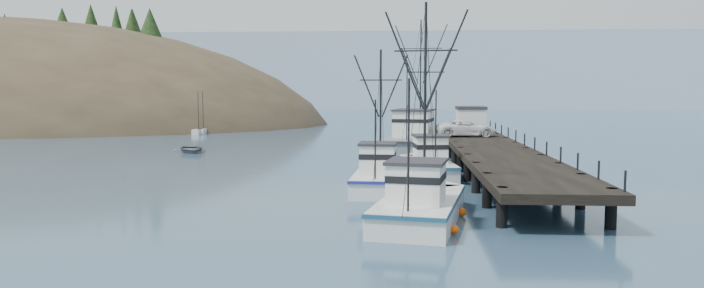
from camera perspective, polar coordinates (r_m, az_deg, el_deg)
name	(u,v)px	position (r m, az deg, el deg)	size (l,w,h in m)	color
ground	(286,208)	(35.84, -6.06, -5.84)	(400.00, 400.00, 0.00)	#2D4A64
pier	(493,151)	(51.48, 12.71, -0.65)	(6.00, 44.00, 2.00)	black
distant_ridge	(408,108)	(204.78, 5.08, 3.32)	(360.00, 40.00, 26.00)	#9EB2C6
distant_ridge_far	(265,106)	(224.54, -7.88, 3.46)	(180.00, 25.00, 18.00)	silver
moored_sailboats	(155,130)	(99.11, -17.51, 1.23)	(20.20, 12.47, 6.35)	silver
trawler_near	(421,204)	(32.62, 6.29, -5.48)	(5.48, 11.54, 11.58)	silver
trawler_mid	(379,178)	(41.65, 2.50, -3.12)	(3.59, 9.52, 9.67)	silver
trawler_far	(427,166)	(48.44, 6.82, -1.96)	(4.28, 10.25, 10.58)	silver
work_vessel	(417,141)	(65.49, 5.95, 0.28)	(7.98, 17.33, 14.20)	slate
pier_shed	(471,120)	(66.74, 10.74, 2.20)	(3.00, 3.20, 2.80)	silver
pickup_truck	(466,128)	(62.17, 10.35, 1.43)	(2.70, 5.86, 1.63)	silver
motorboat	(191,152)	(67.73, -14.39, -0.73)	(3.50, 4.91, 1.02)	#55595F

